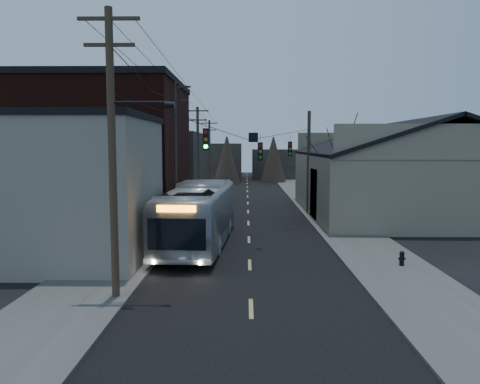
% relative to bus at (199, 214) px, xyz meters
% --- Properties ---
extents(ground, '(160.00, 160.00, 0.00)m').
position_rel_bus_xyz_m(ground, '(2.84, -12.47, -1.77)').
color(ground, black).
rests_on(ground, ground).
extents(road_surface, '(9.00, 110.00, 0.02)m').
position_rel_bus_xyz_m(road_surface, '(2.84, 17.53, -1.76)').
color(road_surface, black).
rests_on(road_surface, ground).
extents(sidewalk_left, '(4.00, 110.00, 0.12)m').
position_rel_bus_xyz_m(sidewalk_left, '(-3.66, 17.53, -1.71)').
color(sidewalk_left, '#474744').
rests_on(sidewalk_left, ground).
extents(sidewalk_right, '(4.00, 110.00, 0.12)m').
position_rel_bus_xyz_m(sidewalk_right, '(9.34, 17.53, -1.71)').
color(sidewalk_right, '#474744').
rests_on(sidewalk_right, ground).
extents(building_clapboard, '(8.00, 8.00, 7.00)m').
position_rel_bus_xyz_m(building_clapboard, '(-6.16, -3.47, 1.73)').
color(building_clapboard, gray).
rests_on(building_clapboard, ground).
extents(building_brick, '(10.00, 12.00, 10.00)m').
position_rel_bus_xyz_m(building_brick, '(-7.16, 7.53, 3.23)').
color(building_brick, black).
rests_on(building_brick, ground).
extents(building_left_far, '(9.00, 14.00, 7.00)m').
position_rel_bus_xyz_m(building_left_far, '(-6.66, 23.53, 1.73)').
color(building_left_far, '#2C2923').
rests_on(building_left_far, ground).
extents(warehouse, '(16.16, 20.60, 7.73)m').
position_rel_bus_xyz_m(warehouse, '(15.84, 12.53, 0.93)').
color(warehouse, gray).
rests_on(warehouse, ground).
extents(building_far_left, '(10.00, 12.00, 6.00)m').
position_rel_bus_xyz_m(building_far_left, '(-3.16, 52.53, 1.23)').
color(building_far_left, '#2C2923').
rests_on(building_far_left, ground).
extents(building_far_right, '(12.00, 14.00, 5.00)m').
position_rel_bus_xyz_m(building_far_right, '(9.84, 57.53, 0.73)').
color(building_far_right, '#2C2923').
rests_on(building_far_right, ground).
extents(bare_tree, '(0.40, 0.40, 7.20)m').
position_rel_bus_xyz_m(bare_tree, '(9.34, 7.53, 1.83)').
color(bare_tree, black).
rests_on(bare_tree, ground).
extents(utility_lines, '(11.24, 45.28, 10.50)m').
position_rel_bus_xyz_m(utility_lines, '(-0.28, 11.67, 3.18)').
color(utility_lines, '#382B1E').
rests_on(utility_lines, ground).
extents(bus, '(3.70, 12.86, 3.54)m').
position_rel_bus_xyz_m(bus, '(0.00, 0.00, 0.00)').
color(bus, '#A0A5AB').
rests_on(bus, ground).
extents(parked_car, '(1.42, 4.08, 1.34)m').
position_rel_bus_xyz_m(parked_car, '(-1.46, 18.33, -1.10)').
color(parked_car, '#B7B9BF').
rests_on(parked_car, ground).
extents(fire_hydrant, '(0.32, 0.23, 0.68)m').
position_rel_bus_xyz_m(fire_hydrant, '(9.91, -4.88, -1.29)').
color(fire_hydrant, black).
rests_on(fire_hydrant, sidewalk_right).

